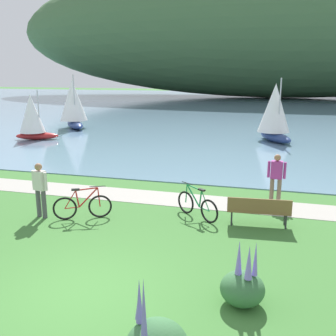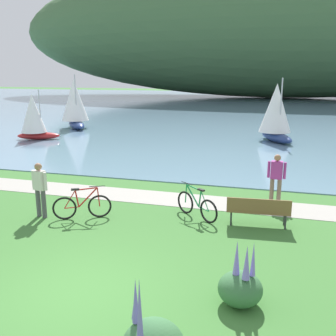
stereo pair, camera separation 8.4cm
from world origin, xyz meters
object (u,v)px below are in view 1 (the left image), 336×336
Objects in this scene: park_bench_near_camera at (259,209)px; person_on_the_grass at (40,187)px; sailboat_nearest_to_shore at (73,103)px; bicycle_leaning_near_bench at (197,205)px; sailboat_toward_hillside at (275,112)px; sailboat_mid_bay at (32,116)px; person_at_shoreline at (276,176)px; bicycle_beside_path at (83,206)px.

park_bench_near_camera is 1.07× the size of person_on_the_grass.
bicycle_leaning_near_bench is at bearing -51.45° from sailboat_nearest_to_shore.
sailboat_toward_hillside reaches higher than bicycle_leaning_near_bench.
person_on_the_grass is 19.92m from sailboat_nearest_to_shore.
person_on_the_grass is 14.96m from sailboat_mid_bay.
sailboat_mid_bay is at bearing 124.97° from person_on_the_grass.
sailboat_nearest_to_shore is at bearing 136.79° from person_at_shoreline.
sailboat_nearest_to_shore reaches higher than person_on_the_grass.
sailboat_nearest_to_shore is 15.52m from sailboat_toward_hillside.
bicycle_leaning_near_bench is 21.39m from sailboat_nearest_to_shore.
sailboat_mid_bay reaches higher than bicycle_leaning_near_bench.
sailboat_nearest_to_shore is at bearing 91.05° from sailboat_mid_bay.
person_on_the_grass is at bearing -170.87° from park_bench_near_camera.
sailboat_mid_bay is at bearing 143.29° from park_bench_near_camera.
person_at_shoreline reaches higher than bicycle_leaning_near_bench.
park_bench_near_camera is 0.44× the size of sailboat_nearest_to_shore.
sailboat_nearest_to_shore is at bearing 172.66° from sailboat_toward_hillside.
sailboat_nearest_to_shore reaches higher than park_bench_near_camera.
bicycle_beside_path is 16.68m from sailboat_toward_hillside.
sailboat_nearest_to_shore is (-8.67, 17.90, 1.03)m from person_on_the_grass.
person_at_shoreline is 0.53× the size of sailboat_mid_bay.
person_at_shoreline is (5.63, 3.04, 0.58)m from bicycle_beside_path.
person_at_shoreline is at bearing 28.32° from bicycle_beside_path.
sailboat_toward_hillside is at bearing 90.90° from person_at_shoreline.
person_at_shoreline is at bearing -30.15° from sailboat_mid_bay.
park_bench_near_camera is 2.31m from person_at_shoreline.
person_at_shoreline is 1.00× the size of person_on_the_grass.
person_on_the_grass is at bearing -112.88° from sailboat_toward_hillside.
person_on_the_grass is (-1.28, -0.22, 0.58)m from bicycle_beside_path.
person_at_shoreline is at bearing -43.21° from sailboat_nearest_to_shore.
sailboat_mid_bay reaches higher than person_at_shoreline.
bicycle_leaning_near_bench is 4.81m from person_on_the_grass.
sailboat_mid_bay is at bearing -88.95° from sailboat_nearest_to_shore.
sailboat_toward_hillside is (15.29, 3.67, 0.36)m from sailboat_mid_bay.
person_at_shoreline is 21.41m from sailboat_nearest_to_shore.
person_at_shoreline reaches higher than park_bench_near_camera.
sailboat_mid_bay is at bearing 140.10° from bicycle_leaning_near_bench.
bicycle_beside_path is 6.43m from person_at_shoreline.
sailboat_mid_bay is at bearing -166.50° from sailboat_toward_hillside.
bicycle_beside_path is 0.50× the size of sailboat_mid_bay.
sailboat_toward_hillside reaches higher than person_on_the_grass.
bicycle_beside_path is at bearing -60.62° from sailboat_nearest_to_shore.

